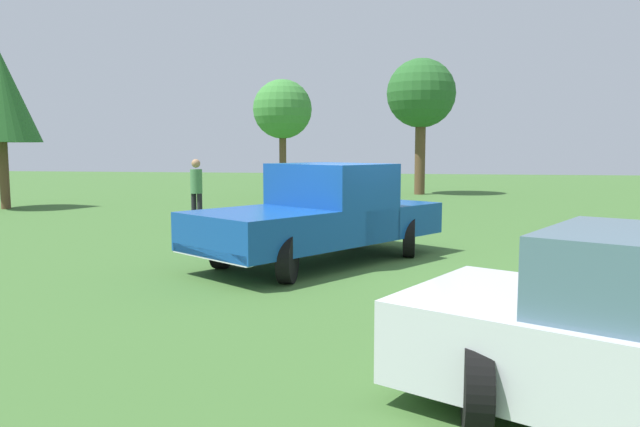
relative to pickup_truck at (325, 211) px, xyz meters
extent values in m
plane|color=#3D662D|center=(0.19, 0.74, -0.93)|extent=(80.00, 80.00, 0.00)
cylinder|color=black|center=(1.90, -0.28, -0.55)|extent=(0.77, 0.22, 0.77)
cylinder|color=black|center=(0.94, -1.67, -0.55)|extent=(0.77, 0.22, 0.77)
cylinder|color=black|center=(-0.73, 1.52, -0.55)|extent=(0.77, 0.22, 0.77)
cylinder|color=black|center=(-1.68, 0.13, -0.55)|extent=(0.77, 0.22, 0.77)
cube|color=#144799|center=(1.34, -0.92, -0.21)|extent=(2.77, 2.77, 0.64)
cube|color=#144799|center=(-0.14, 0.10, 0.17)|extent=(2.44, 2.54, 1.40)
cube|color=slate|center=(-0.14, 0.10, 0.61)|extent=(2.15, 2.28, 0.48)
cube|color=#144799|center=(-0.96, 0.66, -0.23)|extent=(3.10, 2.99, 0.60)
cube|color=silver|center=(2.11, -1.45, -0.47)|extent=(1.18, 1.64, 0.16)
cylinder|color=black|center=(5.07, 2.88, -0.60)|extent=(0.66, 0.20, 0.66)
cylinder|color=black|center=(6.42, 2.18, -0.60)|extent=(0.66, 0.20, 0.66)
cylinder|color=black|center=(-4.68, -4.39, -0.50)|extent=(0.14, 0.14, 0.87)
cylinder|color=black|center=(-4.62, -4.20, -0.50)|extent=(0.14, 0.14, 0.87)
cylinder|color=#477F4C|center=(-4.65, -4.29, 0.26)|extent=(0.40, 0.40, 0.65)
sphere|color=#A87A56|center=(-4.65, -4.29, 0.75)|extent=(0.24, 0.24, 0.24)
cylinder|color=brown|center=(-14.22, -4.14, 0.57)|extent=(0.30, 0.30, 3.00)
sphere|color=#3D8438|center=(-14.22, -4.14, 2.81)|extent=(2.49, 2.49, 2.49)
cylinder|color=brown|center=(-17.00, 1.62, 0.89)|extent=(0.47, 0.47, 3.64)
sphere|color=#286028|center=(-17.00, 1.62, 3.64)|extent=(3.10, 3.10, 3.10)
cylinder|color=brown|center=(-7.80, -12.50, 0.22)|extent=(0.31, 0.31, 2.30)
cone|color=#286028|center=(-7.80, -12.50, 2.99)|extent=(2.58, 2.58, 3.23)
camera|label=1|loc=(10.82, 1.76, 1.14)|focal=33.74mm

